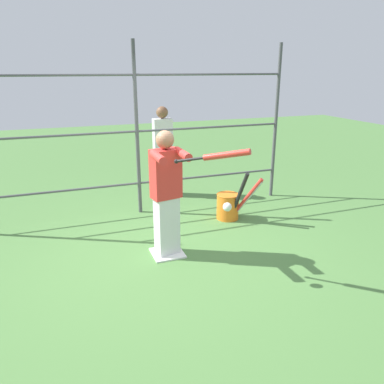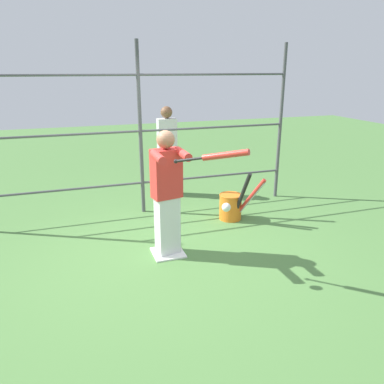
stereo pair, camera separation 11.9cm
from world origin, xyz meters
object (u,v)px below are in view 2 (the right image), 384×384
(batter, at_px, (167,191))
(bat_bucket, at_px, (233,205))
(softball_in_flight, at_px, (226,207))
(bystander_behind_fence, at_px, (167,150))
(baseball_bat_swinging, at_px, (219,156))

(batter, distance_m, bat_bucket, 1.65)
(softball_in_flight, xyz_separation_m, bat_bucket, (-0.84, -1.64, -0.66))
(bystander_behind_fence, bearing_deg, batter, 75.14)
(softball_in_flight, distance_m, bat_bucket, 1.96)
(baseball_bat_swinging, xyz_separation_m, bat_bucket, (-0.92, -1.60, -1.21))
(bat_bucket, xyz_separation_m, bystander_behind_fence, (0.65, -1.55, 0.63))
(softball_in_flight, relative_size, bystander_behind_fence, 0.06)
(batter, xyz_separation_m, baseball_bat_swinging, (-0.36, 0.78, 0.58))
(softball_in_flight, height_order, bystander_behind_fence, bystander_behind_fence)
(batter, xyz_separation_m, bystander_behind_fence, (-0.63, -2.37, -0.01))
(bystander_behind_fence, bearing_deg, bat_bucket, 112.76)
(batter, bearing_deg, bat_bucket, -147.26)
(softball_in_flight, xyz_separation_m, bystander_behind_fence, (-0.19, -3.19, -0.03))
(baseball_bat_swinging, xyz_separation_m, bystander_behind_fence, (-0.27, -3.14, -0.59))
(batter, distance_m, baseball_bat_swinging, 1.03)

